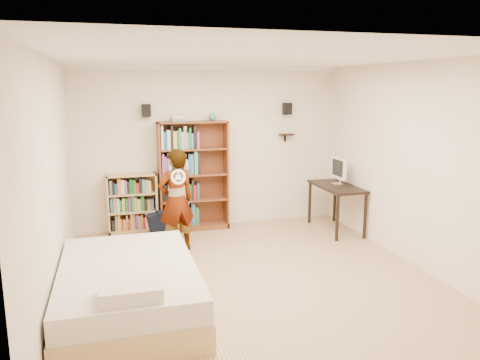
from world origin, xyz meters
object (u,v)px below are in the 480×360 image
Objects in this scene: tall_bookshelf at (194,176)px; computer_desk at (336,208)px; daybed at (128,282)px; person at (176,201)px; low_bookshelf at (133,204)px.

computer_desk is (2.27, -0.72, -0.52)m from tall_bookshelf.
daybed is at bearing -149.66° from computer_desk.
daybed is (-3.47, -2.03, -0.06)m from computer_desk.
person is at bearing 66.26° from daybed.
tall_bookshelf reaches higher than computer_desk.
person is (0.58, -1.03, 0.26)m from low_bookshelf.
computer_desk is 2.74m from person.
low_bookshelf is at bearing -77.88° from person.
low_bookshelf is at bearing 86.13° from daybed.
daybed is (-1.20, -2.75, -0.59)m from tall_bookshelf.
person is at bearing -173.87° from computer_desk.
low_bookshelf is 0.45× the size of daybed.
tall_bookshelf reaches higher than low_bookshelf.
low_bookshelf is at bearing 167.29° from computer_desk.
tall_bookshelf is at bearing -130.36° from person.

